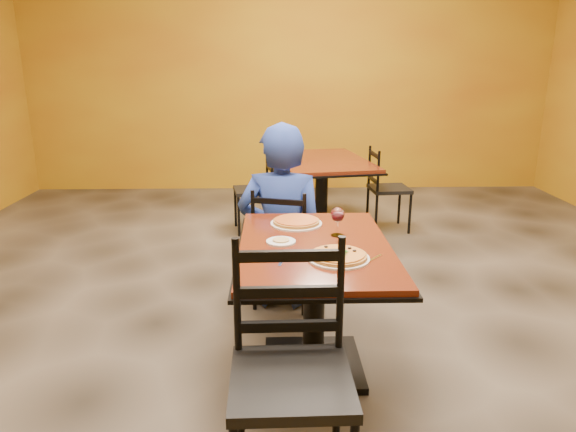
{
  "coord_description": "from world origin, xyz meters",
  "views": [
    {
      "loc": [
        -0.21,
        -3.09,
        1.67
      ],
      "look_at": [
        -0.14,
        -0.3,
        0.85
      ],
      "focal_mm": 32.1,
      "sensor_mm": 36.0,
      "label": 1
    }
  ],
  "objects_px": {
    "table_second": "(322,177)",
    "diner": "(282,214)",
    "table_main": "(314,278)",
    "chair_second_left": "(253,191)",
    "plate_main": "(338,258)",
    "pizza_far": "(296,221)",
    "plate_far": "(296,223)",
    "wine_glass": "(338,220)",
    "side_plate": "(281,242)",
    "chair_main_near": "(291,383)",
    "pizza_main": "(338,255)",
    "chair_main_far": "(285,245)",
    "chair_second_right": "(389,189)"
  },
  "relations": [
    {
      "from": "chair_main_near",
      "to": "chair_main_far",
      "type": "relative_size",
      "value": 1.18
    },
    {
      "from": "table_second",
      "to": "pizza_main",
      "type": "xyz_separation_m",
      "value": [
        -0.17,
        -2.8,
        0.21
      ]
    },
    {
      "from": "pizza_far",
      "to": "wine_glass",
      "type": "bearing_deg",
      "value": -44.72
    },
    {
      "from": "chair_second_right",
      "to": "plate_main",
      "type": "distance_m",
      "value": 2.95
    },
    {
      "from": "table_main",
      "to": "plate_far",
      "type": "xyz_separation_m",
      "value": [
        -0.08,
        0.36,
        0.2
      ]
    },
    {
      "from": "chair_second_right",
      "to": "plate_main",
      "type": "height_order",
      "value": "chair_second_right"
    },
    {
      "from": "plate_main",
      "to": "pizza_far",
      "type": "distance_m",
      "value": 0.61
    },
    {
      "from": "chair_main_far",
      "to": "diner",
      "type": "relative_size",
      "value": 0.67
    },
    {
      "from": "chair_second_left",
      "to": "pizza_main",
      "type": "xyz_separation_m",
      "value": [
        0.53,
        -2.8,
        0.35
      ]
    },
    {
      "from": "table_second",
      "to": "chair_main_far",
      "type": "height_order",
      "value": "chair_main_far"
    },
    {
      "from": "wine_glass",
      "to": "side_plate",
      "type": "bearing_deg",
      "value": -161.15
    },
    {
      "from": "chair_second_left",
      "to": "plate_main",
      "type": "relative_size",
      "value": 2.74
    },
    {
      "from": "chair_second_right",
      "to": "diner",
      "type": "bearing_deg",
      "value": 141.02
    },
    {
      "from": "table_second",
      "to": "diner",
      "type": "relative_size",
      "value": 1.12
    },
    {
      "from": "table_second",
      "to": "plate_main",
      "type": "bearing_deg",
      "value": -93.56
    },
    {
      "from": "table_main",
      "to": "plate_main",
      "type": "bearing_deg",
      "value": -65.83
    },
    {
      "from": "table_main",
      "to": "plate_main",
      "type": "xyz_separation_m",
      "value": [
        0.1,
        -0.22,
        0.2
      ]
    },
    {
      "from": "chair_main_near",
      "to": "wine_glass",
      "type": "bearing_deg",
      "value": 73.34
    },
    {
      "from": "diner",
      "to": "side_plate",
      "type": "relative_size",
      "value": 8.15
    },
    {
      "from": "diner",
      "to": "pizza_main",
      "type": "distance_m",
      "value": 1.18
    },
    {
      "from": "chair_main_far",
      "to": "plate_far",
      "type": "relative_size",
      "value": 2.8
    },
    {
      "from": "table_main",
      "to": "diner",
      "type": "xyz_separation_m",
      "value": [
        -0.16,
        0.92,
        0.1
      ]
    },
    {
      "from": "table_main",
      "to": "chair_second_right",
      "type": "height_order",
      "value": "chair_second_right"
    },
    {
      "from": "table_second",
      "to": "diner",
      "type": "xyz_separation_m",
      "value": [
        -0.44,
        -1.66,
        0.09
      ]
    },
    {
      "from": "table_main",
      "to": "pizza_main",
      "type": "distance_m",
      "value": 0.32
    },
    {
      "from": "pizza_main",
      "to": "chair_second_right",
      "type": "bearing_deg",
      "value": 72.55
    },
    {
      "from": "diner",
      "to": "chair_second_left",
      "type": "bearing_deg",
      "value": -72.54
    },
    {
      "from": "chair_second_right",
      "to": "side_plate",
      "type": "relative_size",
      "value": 5.38
    },
    {
      "from": "table_main",
      "to": "side_plate",
      "type": "bearing_deg",
      "value": 169.12
    },
    {
      "from": "diner",
      "to": "pizza_far",
      "type": "xyz_separation_m",
      "value": [
        0.08,
        -0.56,
        0.12
      ]
    },
    {
      "from": "chair_main_near",
      "to": "pizza_main",
      "type": "height_order",
      "value": "chair_main_near"
    },
    {
      "from": "chair_second_left",
      "to": "plate_far",
      "type": "bearing_deg",
      "value": -0.65
    },
    {
      "from": "plate_far",
      "to": "side_plate",
      "type": "height_order",
      "value": "same"
    },
    {
      "from": "table_main",
      "to": "chair_second_left",
      "type": "height_order",
      "value": "chair_second_left"
    },
    {
      "from": "chair_main_far",
      "to": "diner",
      "type": "height_order",
      "value": "diner"
    },
    {
      "from": "chair_main_near",
      "to": "chair_main_far",
      "type": "xyz_separation_m",
      "value": [
        0.01,
        1.77,
        -0.08
      ]
    },
    {
      "from": "plate_far",
      "to": "diner",
      "type": "bearing_deg",
      "value": 98.13
    },
    {
      "from": "chair_second_left",
      "to": "pizza_far",
      "type": "relative_size",
      "value": 3.03
    },
    {
      "from": "chair_main_far",
      "to": "pizza_main",
      "type": "distance_m",
      "value": 1.16
    },
    {
      "from": "wine_glass",
      "to": "pizza_main",
      "type": "bearing_deg",
      "value": -95.86
    },
    {
      "from": "plate_main",
      "to": "chair_main_far",
      "type": "bearing_deg",
      "value": 102.48
    },
    {
      "from": "pizza_far",
      "to": "plate_far",
      "type": "bearing_deg",
      "value": 180.0
    },
    {
      "from": "chair_main_far",
      "to": "table_main",
      "type": "bearing_deg",
      "value": 114.95
    },
    {
      "from": "table_main",
      "to": "pizza_far",
      "type": "distance_m",
      "value": 0.43
    },
    {
      "from": "chair_second_right",
      "to": "pizza_main",
      "type": "height_order",
      "value": "chair_second_right"
    },
    {
      "from": "chair_second_right",
      "to": "pizza_far",
      "type": "bearing_deg",
      "value": 150.05
    },
    {
      "from": "pizza_main",
      "to": "plate_far",
      "type": "distance_m",
      "value": 0.61
    },
    {
      "from": "diner",
      "to": "side_plate",
      "type": "xyz_separation_m",
      "value": [
        -0.02,
        -0.89,
        0.1
      ]
    },
    {
      "from": "chair_main_near",
      "to": "pizza_far",
      "type": "bearing_deg",
      "value": 85.76
    },
    {
      "from": "table_main",
      "to": "side_plate",
      "type": "relative_size",
      "value": 7.69
    }
  ]
}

